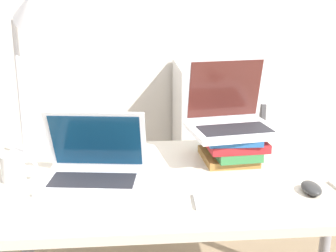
{
  "coord_description": "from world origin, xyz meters",
  "views": [
    {
      "loc": [
        -0.21,
        -1.09,
        1.33
      ],
      "look_at": [
        -0.08,
        0.38,
        0.88
      ],
      "focal_mm": 50.0,
      "sensor_mm": 36.0,
      "label": 1
    }
  ],
  "objects_px": {
    "laptop_left": "(95,167)",
    "mini_fridge": "(222,136)",
    "laptop_on_books": "(230,116)",
    "desk_lamp": "(32,27)",
    "wireless_keyboard": "(245,200)",
    "mouse": "(311,188)",
    "book_stack": "(231,144)",
    "mug": "(14,168)"
  },
  "relations": [
    {
      "from": "laptop_on_books",
      "to": "mouse",
      "type": "height_order",
      "value": "laptop_on_books"
    },
    {
      "from": "laptop_left",
      "to": "wireless_keyboard",
      "type": "distance_m",
      "value": 0.5
    },
    {
      "from": "desk_lamp",
      "to": "mini_fridge",
      "type": "bearing_deg",
      "value": 48.1
    },
    {
      "from": "mouse",
      "to": "desk_lamp",
      "type": "xyz_separation_m",
      "value": [
        -0.89,
        0.39,
        0.47
      ]
    },
    {
      "from": "laptop_left",
      "to": "mug",
      "type": "distance_m",
      "value": 0.27
    },
    {
      "from": "laptop_left",
      "to": "mini_fridge",
      "type": "xyz_separation_m",
      "value": [
        0.68,
        1.22,
        -0.31
      ]
    },
    {
      "from": "mug",
      "to": "desk_lamp",
      "type": "xyz_separation_m",
      "value": [
        0.05,
        0.21,
        0.44
      ]
    },
    {
      "from": "mouse",
      "to": "desk_lamp",
      "type": "relative_size",
      "value": 0.15
    },
    {
      "from": "laptop_on_books",
      "to": "mug",
      "type": "xyz_separation_m",
      "value": [
        -0.76,
        -0.16,
        -0.12
      ]
    },
    {
      "from": "book_stack",
      "to": "mouse",
      "type": "height_order",
      "value": "book_stack"
    },
    {
      "from": "laptop_on_books",
      "to": "desk_lamp",
      "type": "xyz_separation_m",
      "value": [
        -0.7,
        0.05,
        0.33
      ]
    },
    {
      "from": "mug",
      "to": "wireless_keyboard",
      "type": "bearing_deg",
      "value": -17.1
    },
    {
      "from": "book_stack",
      "to": "mouse",
      "type": "bearing_deg",
      "value": -59.58
    },
    {
      "from": "laptop_on_books",
      "to": "desk_lamp",
      "type": "distance_m",
      "value": 0.78
    },
    {
      "from": "mug",
      "to": "desk_lamp",
      "type": "bearing_deg",
      "value": 75.6
    },
    {
      "from": "laptop_on_books",
      "to": "mug",
      "type": "distance_m",
      "value": 0.78
    },
    {
      "from": "laptop_left",
      "to": "book_stack",
      "type": "bearing_deg",
      "value": 18.27
    },
    {
      "from": "mini_fridge",
      "to": "wireless_keyboard",
      "type": "bearing_deg",
      "value": -98.85
    },
    {
      "from": "laptop_left",
      "to": "laptop_on_books",
      "type": "bearing_deg",
      "value": 20.42
    },
    {
      "from": "book_stack",
      "to": "mouse",
      "type": "xyz_separation_m",
      "value": [
        0.19,
        -0.32,
        -0.04
      ]
    },
    {
      "from": "book_stack",
      "to": "wireless_keyboard",
      "type": "distance_m",
      "value": 0.37
    },
    {
      "from": "wireless_keyboard",
      "to": "mini_fridge",
      "type": "distance_m",
      "value": 1.47
    },
    {
      "from": "laptop_left",
      "to": "mouse",
      "type": "distance_m",
      "value": 0.7
    },
    {
      "from": "mug",
      "to": "desk_lamp",
      "type": "distance_m",
      "value": 0.49
    },
    {
      "from": "desk_lamp",
      "to": "mini_fridge",
      "type": "distance_m",
      "value": 1.53
    },
    {
      "from": "mouse",
      "to": "wireless_keyboard",
      "type": "bearing_deg",
      "value": -168.59
    },
    {
      "from": "desk_lamp",
      "to": "book_stack",
      "type": "bearing_deg",
      "value": -5.39
    },
    {
      "from": "laptop_left",
      "to": "mug",
      "type": "height_order",
      "value": "laptop_left"
    },
    {
      "from": "book_stack",
      "to": "mini_fridge",
      "type": "relative_size",
      "value": 0.32
    },
    {
      "from": "laptop_left",
      "to": "desk_lamp",
      "type": "relative_size",
      "value": 0.56
    },
    {
      "from": "mini_fridge",
      "to": "desk_lamp",
      "type": "bearing_deg",
      "value": -131.9
    },
    {
      "from": "mug",
      "to": "desk_lamp",
      "type": "relative_size",
      "value": 0.19
    },
    {
      "from": "wireless_keyboard",
      "to": "laptop_left",
      "type": "bearing_deg",
      "value": 156.12
    },
    {
      "from": "mouse",
      "to": "laptop_on_books",
      "type": "bearing_deg",
      "value": 118.98
    },
    {
      "from": "mug",
      "to": "desk_lamp",
      "type": "height_order",
      "value": "desk_lamp"
    },
    {
      "from": "book_stack",
      "to": "mug",
      "type": "relative_size",
      "value": 2.37
    },
    {
      "from": "wireless_keyboard",
      "to": "desk_lamp",
      "type": "xyz_separation_m",
      "value": [
        -0.67,
        0.43,
        0.48
      ]
    },
    {
      "from": "laptop_left",
      "to": "mini_fridge",
      "type": "distance_m",
      "value": 1.43
    },
    {
      "from": "laptop_left",
      "to": "mini_fridge",
      "type": "height_order",
      "value": "laptop_left"
    },
    {
      "from": "mug",
      "to": "book_stack",
      "type": "bearing_deg",
      "value": 10.71
    },
    {
      "from": "book_stack",
      "to": "wireless_keyboard",
      "type": "xyz_separation_m",
      "value": [
        -0.03,
        -0.37,
        -0.05
      ]
    },
    {
      "from": "wireless_keyboard",
      "to": "mouse",
      "type": "distance_m",
      "value": 0.23
    }
  ]
}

